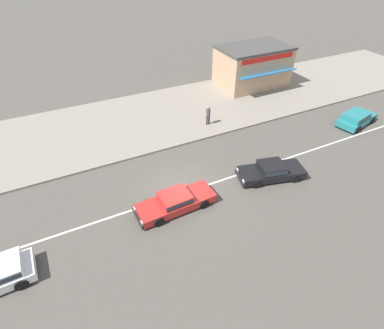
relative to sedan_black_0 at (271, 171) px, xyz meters
The scene contains 8 objects.
ground_plane 5.91m from the sedan_black_0, 168.98° to the left, with size 160.00×160.00×0.00m, color #544F47.
lane_centre_stripe 5.91m from the sedan_black_0, 168.98° to the left, with size 50.40×0.14×0.01m, color silver.
kerb_strip 12.34m from the sedan_black_0, 117.93° to the left, with size 68.00×10.00×0.15m, color gray.
sedan_black_0 is the anchor object (origin of this frame).
hatchback_teal_3 10.93m from the sedan_black_0, 12.90° to the left, with size 4.18×2.47×1.10m.
sedan_red_5 6.72m from the sedan_black_0, behind, with size 4.75×1.88×1.06m.
pedestrian_near_clock 7.70m from the sedan_black_0, 93.82° to the left, with size 0.34×0.34×1.63m.
shopfront_corner_warung 15.00m from the sedan_black_0, 60.16° to the left, with size 6.96×5.24×3.90m.
Camera 1 is at (-5.49, -12.41, 12.79)m, focal length 28.00 mm.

